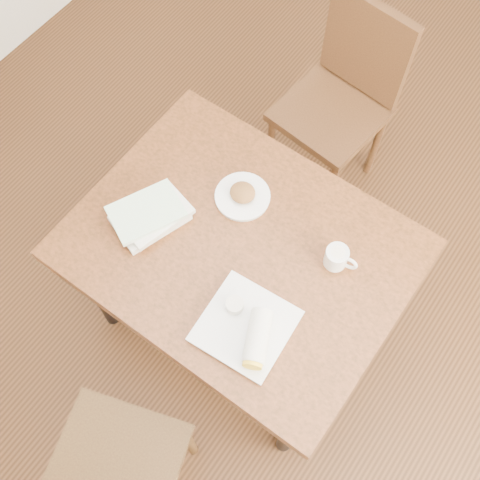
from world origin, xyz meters
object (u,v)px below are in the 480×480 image
Objects in this scene: plate_scone at (243,195)px; coffee_mug at (337,257)px; plate_burrito at (249,330)px; book_stack at (150,215)px; table at (240,257)px; chair_far at (344,92)px.

coffee_mug is at bearing -2.86° from plate_scone.
book_stack is (-0.51, 0.13, 0.00)m from plate_burrito.
plate_scone is 0.40m from coffee_mug.
coffee_mug is 0.40× the size of book_stack.
table is 3.85× the size of book_stack.
table is at bearing -82.34° from chair_far.
plate_burrito is (0.20, -0.23, 0.11)m from table.
chair_far reaches higher than plate_burrito.
chair_far reaches higher than book_stack.
plate_burrito reaches higher than coffee_mug.
plate_scone is (-0.11, 0.16, 0.10)m from table.
chair_far reaches higher than coffee_mug.
table is 5.71× the size of plate_scone.
plate_burrito is at bearing -48.79° from table.
plate_burrito is at bearing -14.55° from book_stack.
chair_far is at bearing 97.66° from table.
table is at bearing 17.23° from book_stack.
coffee_mug is (0.30, 0.14, 0.12)m from table.
table is 3.80× the size of plate_burrito.
chair_far is 1.09m from book_stack.
coffee_mug is at bearing 75.59° from plate_burrito.
chair_far reaches higher than table.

